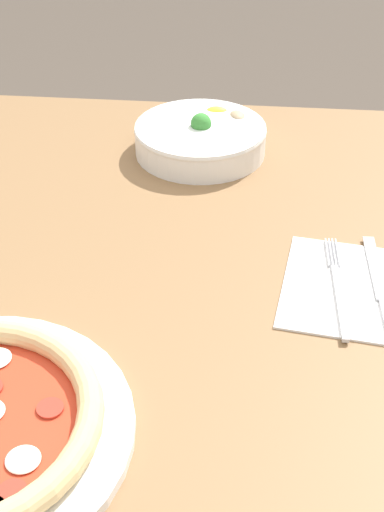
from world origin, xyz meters
TOP-DOWN VIEW (x-y plane):
  - dining_table at (0.00, 0.00)m, footprint 1.07×1.00m
  - bowl at (0.01, 0.32)m, footprint 0.21×0.21m
  - napkin at (0.23, -0.01)m, footprint 0.21×0.21m
  - fork at (0.20, -0.01)m, footprint 0.02×0.19m
  - knife at (0.25, -0.02)m, footprint 0.02×0.21m

SIDE VIEW (x-z plane):
  - dining_table at x=0.00m, z-range 0.27..1.00m
  - napkin at x=0.23m, z-range 0.74..0.74m
  - knife at x=0.25m, z-range 0.74..0.75m
  - fork at x=0.20m, z-range 0.74..0.75m
  - bowl at x=0.01m, z-range 0.73..0.80m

